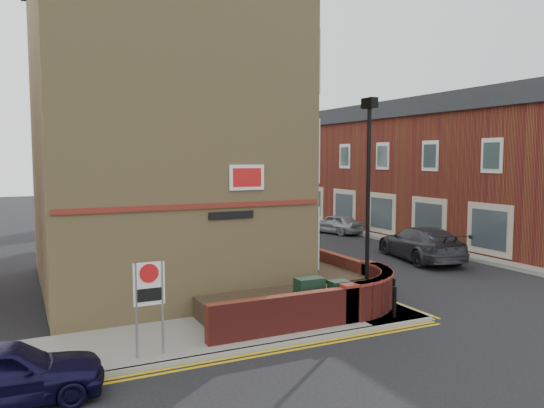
{
  "coord_description": "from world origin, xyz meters",
  "views": [
    {
      "loc": [
        -7.67,
        -11.46,
        4.7
      ],
      "look_at": [
        -0.17,
        4.0,
        3.2
      ],
      "focal_mm": 35.0,
      "sensor_mm": 36.0,
      "label": 1
    }
  ],
  "objects": [
    {
      "name": "ground",
      "position": [
        0.0,
        0.0,
        0.0
      ],
      "size": [
        120.0,
        120.0,
        0.0
      ],
      "primitive_type": "plane",
      "color": "black",
      "rests_on": "ground"
    },
    {
      "name": "pavement_corner",
      "position": [
        -3.5,
        1.5,
        0.06
      ],
      "size": [
        13.0,
        3.0,
        0.12
      ],
      "primitive_type": "cube",
      "color": "gray",
      "rests_on": "ground"
    },
    {
      "name": "pavement_main",
      "position": [
        2.0,
        16.0,
        0.06
      ],
      "size": [
        2.0,
        32.0,
        0.12
      ],
      "primitive_type": "cube",
      "color": "gray",
      "rests_on": "ground"
    },
    {
      "name": "pavement_far",
      "position": [
        13.0,
        13.0,
        0.06
      ],
      "size": [
        4.0,
        40.0,
        0.12
      ],
      "primitive_type": "cube",
      "color": "gray",
      "rests_on": "ground"
    },
    {
      "name": "kerb_side",
      "position": [
        -3.5,
        0.0,
        0.06
      ],
      "size": [
        13.0,
        0.15,
        0.12
      ],
      "primitive_type": "cube",
      "color": "gray",
      "rests_on": "ground"
    },
    {
      "name": "kerb_main_near",
      "position": [
        3.0,
        16.0,
        0.06
      ],
      "size": [
        0.15,
        32.0,
        0.12
      ],
      "primitive_type": "cube",
      "color": "gray",
      "rests_on": "ground"
    },
    {
      "name": "kerb_main_far",
      "position": [
        11.0,
        13.0,
        0.06
      ],
      "size": [
        0.15,
        40.0,
        0.12
      ],
      "primitive_type": "cube",
      "color": "gray",
      "rests_on": "ground"
    },
    {
      "name": "yellow_lines_side",
      "position": [
        -3.5,
        -0.25,
        0.01
      ],
      "size": [
        13.0,
        0.28,
        0.01
      ],
      "primitive_type": "cube",
      "color": "gold",
      "rests_on": "ground"
    },
    {
      "name": "yellow_lines_main",
      "position": [
        3.25,
        16.0,
        0.01
      ],
      "size": [
        0.28,
        32.0,
        0.01
      ],
      "primitive_type": "cube",
      "color": "gold",
      "rests_on": "ground"
    },
    {
      "name": "corner_building",
      "position": [
        -2.84,
        8.0,
        6.23
      ],
      "size": [
        8.95,
        10.4,
        13.6
      ],
      "color": "tan",
      "rests_on": "ground"
    },
    {
      "name": "garden_wall",
      "position": [
        0.0,
        2.5,
        0.0
      ],
      "size": [
        6.8,
        6.0,
        1.2
      ],
      "primitive_type": null,
      "color": "maroon",
      "rests_on": "ground"
    },
    {
      "name": "lamppost",
      "position": [
        1.6,
        1.2,
        3.34
      ],
      "size": [
        0.25,
        0.5,
        6.3
      ],
      "color": "black",
      "rests_on": "pavement_corner"
    },
    {
      "name": "utility_cabinet_large",
      "position": [
        -0.3,
        1.3,
        0.72
      ],
      "size": [
        0.8,
        0.45,
        1.2
      ],
      "primitive_type": "cube",
      "color": "black",
      "rests_on": "pavement_corner"
    },
    {
      "name": "utility_cabinet_small",
      "position": [
        0.5,
        1.0,
        0.67
      ],
      "size": [
        0.55,
        0.4,
        1.1
      ],
      "primitive_type": "cube",
      "color": "black",
      "rests_on": "pavement_corner"
    },
    {
      "name": "bollard_near",
      "position": [
        2.0,
        0.4,
        0.57
      ],
      "size": [
        0.11,
        0.11,
        0.9
      ],
      "primitive_type": "cylinder",
      "color": "black",
      "rests_on": "pavement_corner"
    },
    {
      "name": "bollard_far",
      "position": [
        2.6,
        1.2,
        0.57
      ],
      "size": [
        0.11,
        0.11,
        0.9
      ],
      "primitive_type": "cylinder",
      "color": "black",
      "rests_on": "pavement_corner"
    },
    {
      "name": "zone_sign",
      "position": [
        -5.0,
        0.5,
        1.64
      ],
      "size": [
        0.72,
        0.07,
        2.2
      ],
      "color": "slate",
      "rests_on": "pavement_corner"
    },
    {
      "name": "far_terrace",
      "position": [
        14.5,
        17.0,
        4.04
      ],
      "size": [
        5.4,
        30.4,
        8.0
      ],
      "color": "maroon",
      "rests_on": "ground"
    },
    {
      "name": "far_terrace_cream",
      "position": [
        14.5,
        38.0,
        4.05
      ],
      "size": [
        5.4,
        12.4,
        8.0
      ],
      "color": "beige",
      "rests_on": "ground"
    },
    {
      "name": "tree_near",
      "position": [
        2.0,
        14.05,
        4.7
      ],
      "size": [
        3.64,
        3.65,
        6.7
      ],
      "color": "#382B1E",
      "rests_on": "pavement_main"
    },
    {
      "name": "tree_mid",
      "position": [
        2.0,
        22.05,
        5.2
      ],
      "size": [
        4.03,
        4.03,
        7.42
      ],
      "color": "#382B1E",
      "rests_on": "pavement_main"
    },
    {
      "name": "tree_far",
      "position": [
        2.0,
        30.05,
        4.91
      ],
      "size": [
        3.81,
        3.81,
        7.0
      ],
      "color": "#382B1E",
      "rests_on": "pavement_main"
    },
    {
      "name": "traffic_light_assembly",
      "position": [
        2.4,
        25.0,
        2.78
      ],
      "size": [
        0.2,
        0.16,
        4.2
      ],
      "color": "black",
      "rests_on": "pavement_main"
    },
    {
      "name": "navy_hatchback",
      "position": [
        -8.02,
        -0.5,
        0.62
      ],
      "size": [
        3.74,
        1.66,
        1.25
      ],
      "primitive_type": "imported",
      "rotation": [
        0.0,
        0.0,
        1.52
      ],
      "color": "black",
      "rests_on": "ground"
    },
    {
      "name": "silver_car_near",
      "position": [
        3.6,
        12.48,
        0.66
      ],
      "size": [
        2.69,
        4.23,
        1.32
      ],
      "primitive_type": "imported",
      "rotation": [
        0.0,
        0.0,
        0.35
      ],
      "color": "#9DA0A4",
      "rests_on": "ground"
    },
    {
      "name": "red_car_main",
      "position": [
        4.53,
        17.36,
        0.65
      ],
      "size": [
        2.45,
        4.83,
        1.31
      ],
      "primitive_type": "imported",
      "rotation": [
        0.0,
        0.0,
        -0.06
      ],
      "color": "maroon",
      "rests_on": "ground"
    },
    {
      "name": "grey_car_far",
      "position": [
        9.0,
        7.23,
        0.78
      ],
      "size": [
        3.28,
        5.71,
        1.56
      ],
      "primitive_type": "imported",
      "rotation": [
        0.0,
        0.0,
        2.92
      ],
      "color": "#2F2E34",
      "rests_on": "ground"
    },
    {
      "name": "silver_car_far",
      "position": [
        10.13,
        16.18,
        0.61
      ],
      "size": [
        2.47,
        3.87,
        1.23
      ],
      "primitive_type": "imported",
      "rotation": [
        0.0,
        0.0,
        3.45
      ],
      "color": "gray",
      "rests_on": "ground"
    }
  ]
}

